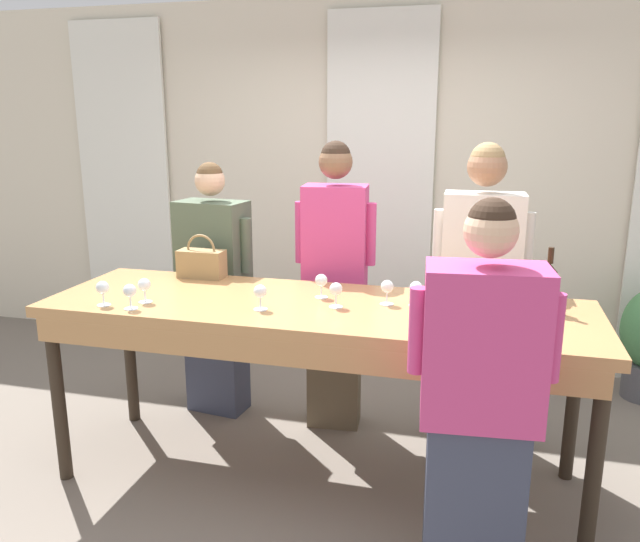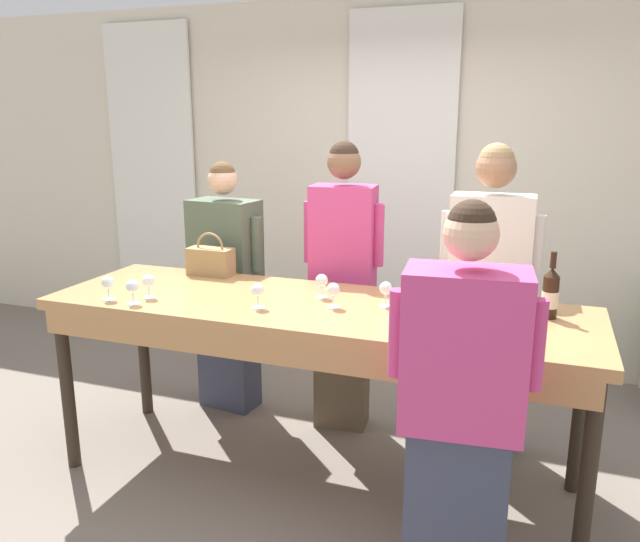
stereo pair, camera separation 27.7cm
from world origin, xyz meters
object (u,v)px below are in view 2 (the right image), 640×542
Objects in this scene: wine_glass_center_left at (258,291)px; wine_glass_center_mid at (148,282)px; tasting_bar at (313,321)px; guest_cream_sweater at (487,298)px; wine_glass_front_left at (132,287)px; wine_glass_near_host at (468,301)px; wine_glass_front_right at (333,291)px; wine_glass_center_right at (386,289)px; host_pouring at (460,415)px; wine_glass_back_left at (514,291)px; handbag at (211,260)px; wine_glass_front_mid at (108,284)px; guest_pink_top at (343,285)px; wine_bottle at (550,294)px; wine_glass_back_right at (415,291)px; wine_glass_back_mid at (322,281)px; guest_olive_jacket at (227,288)px.

wine_glass_center_mid is at bearing -176.97° from wine_glass_center_left.
guest_cream_sweater is (0.80, 0.66, 0.02)m from tasting_bar.
guest_cream_sweater is (1.66, 0.96, -0.16)m from wine_glass_front_left.
wine_glass_near_host is at bearing 2.63° from tasting_bar.
wine_glass_front_right and wine_glass_center_right have the same top height.
host_pouring is at bearing -24.05° from wine_glass_center_left.
wine_glass_back_left reaches higher than tasting_bar.
handbag reaches higher than wine_glass_front_mid.
guest_pink_top reaches higher than wine_glass_center_right.
handbag is 2.14× the size of wine_glass_front_mid.
guest_cream_sweater is (-0.32, 0.48, -0.19)m from wine_bottle.
guest_cream_sweater is (0.69, 0.67, -0.16)m from wine_glass_front_right.
wine_glass_front_right is (0.97, 0.29, 0.00)m from wine_glass_front_left.
host_pouring is at bearing -84.26° from wine_glass_near_host.
guest_pink_top reaches higher than wine_glass_front_mid.
guest_cream_sweater is at bearing 44.31° from wine_glass_front_right.
wine_glass_center_left is at bearing -160.33° from wine_glass_back_right.
wine_glass_back_right reaches higher than tasting_bar.
wine_glass_front_left and wine_glass_back_mid have the same top height.
wine_glass_back_mid and wine_glass_back_right have the same top height.
wine_glass_back_left is (0.60, 0.19, 0.00)m from wine_glass_center_right.
wine_glass_back_right is (0.49, -0.02, 0.00)m from wine_glass_back_mid.
wine_glass_front_left and wine_glass_back_left have the same top height.
wine_glass_front_mid is at bearing -165.39° from wine_glass_back_right.
wine_bottle is at bearing -32.47° from wine_glass_back_left.
wine_bottle is at bearing -5.39° from handbag.
tasting_bar is at bearing -24.86° from handbag.
wine_glass_back_left is (1.97, 0.57, 0.00)m from wine_glass_front_mid.
handbag reaches higher than wine_glass_center_left.
wine_glass_front_right is 0.08× the size of host_pouring.
guest_pink_top is at bearing 46.49° from wine_glass_center_mid.
guest_olive_jacket is at bearing 89.44° from wine_glass_front_left.
wine_glass_back_left is (0.95, 0.29, 0.18)m from tasting_bar.
wine_glass_center_right is at bearing 13.02° from wine_glass_center_mid.
wine_glass_back_right is at bearing -119.33° from guest_cream_sweater.
guest_cream_sweater reaches higher than wine_glass_back_mid.
host_pouring is (0.71, -0.61, -0.26)m from wine_glass_front_right.
wine_glass_center_mid and wine_glass_center_right have the same top height.
wine_bottle is at bearing -22.08° from guest_pink_top.
wine_glass_front_mid is 0.07× the size of guest_pink_top.
wine_glass_back_left is 1.86m from guest_olive_jacket.
handbag is 1.62m from guest_cream_sweater.
wine_glass_near_host is (1.61, 0.21, -0.00)m from wine_glass_center_mid.
handbag is at bearing -158.13° from guest_pink_top.
guest_cream_sweater is at bearing 51.31° from wine_glass_center_right.
guest_cream_sweater is at bearing -0.00° from guest_olive_jacket.
wine_glass_front_mid is 1.36m from guest_pink_top.
wine_glass_center_right is 1.00× the size of wine_glass_back_right.
wine_glass_near_host is at bearing -12.04° from handbag.
wine_glass_center_right and wine_glass_back_left have the same top height.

